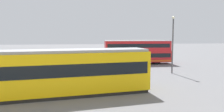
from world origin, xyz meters
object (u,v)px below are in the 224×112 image
Objects in this scene: double_decker_bus at (137,52)px; pedestrian_near_railing at (105,65)px; tram_yellow at (63,72)px; info_sign at (74,61)px; street_lamp at (173,40)px.

pedestrian_near_railing is at bearing 50.05° from double_decker_bus.
pedestrian_near_railing is at bearing -115.66° from tram_yellow.
info_sign is (-0.62, -8.12, -0.18)m from tram_yellow.
tram_yellow is 5.68× the size of info_sign.
double_decker_bus reaches higher than info_sign.
tram_yellow is (10.15, 15.83, -0.13)m from double_decker_bus.
tram_yellow reaches higher than pedestrian_near_railing.
info_sign is (9.53, 7.72, -0.31)m from double_decker_bus.
double_decker_bus is 18.81m from tram_yellow.
pedestrian_near_railing is at bearing -170.39° from info_sign.
tram_yellow is at bearing 85.64° from info_sign.
tram_yellow is 9.71m from pedestrian_near_railing.
tram_yellow is 8.15× the size of pedestrian_near_railing.
info_sign is at bearing -4.20° from street_lamp.
double_decker_bus reaches higher than tram_yellow.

